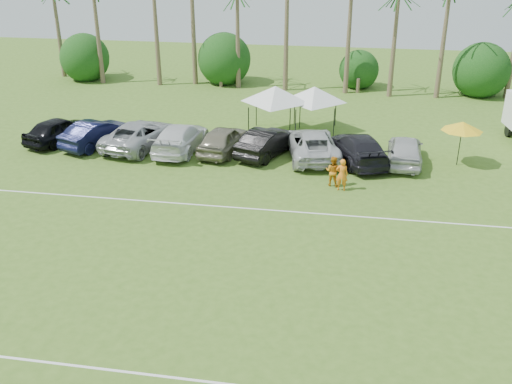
# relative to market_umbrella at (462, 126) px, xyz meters

# --- Properties ---
(field_lines) EXTENTS (80.00, 12.10, 0.01)m
(field_lines) POSITION_rel_market_umbrella_xyz_m (-11.84, -13.83, -2.36)
(field_lines) COLOR white
(field_lines) RESTS_ON ground
(palm_tree_8) EXTENTS (2.40, 2.40, 8.90)m
(palm_tree_8) POSITION_rel_market_umbrella_xyz_m (1.16, 16.17, 5.12)
(palm_tree_8) COLOR brown
(palm_tree_8) RESTS_ON ground
(bush_tree_0) EXTENTS (4.00, 4.00, 4.00)m
(bush_tree_0) POSITION_rel_market_umbrella_xyz_m (-30.84, 17.17, -0.56)
(bush_tree_0) COLOR brown
(bush_tree_0) RESTS_ON ground
(bush_tree_1) EXTENTS (4.00, 4.00, 4.00)m
(bush_tree_1) POSITION_rel_market_umbrella_xyz_m (-17.84, 17.17, -0.56)
(bush_tree_1) COLOR brown
(bush_tree_1) RESTS_ON ground
(bush_tree_2) EXTENTS (4.00, 4.00, 4.00)m
(bush_tree_2) POSITION_rel_market_umbrella_xyz_m (-5.84, 17.17, -0.56)
(bush_tree_2) COLOR brown
(bush_tree_2) RESTS_ON ground
(bush_tree_3) EXTENTS (4.00, 4.00, 4.00)m
(bush_tree_3) POSITION_rel_market_umbrella_xyz_m (4.16, 17.17, -0.56)
(bush_tree_3) COLOR brown
(bush_tree_3) RESTS_ON ground
(sideline_player_a) EXTENTS (0.66, 0.45, 1.75)m
(sideline_player_a) POSITION_rel_market_umbrella_xyz_m (-6.60, -4.80, -1.49)
(sideline_player_a) COLOR orange
(sideline_player_a) RESTS_ON ground
(sideline_player_b) EXTENTS (0.95, 0.84, 1.66)m
(sideline_player_b) POSITION_rel_market_umbrella_xyz_m (-7.09, -4.26, -1.53)
(sideline_player_b) COLOR orange
(sideline_player_b) RESTS_ON ground
(canopy_tent_left) EXTENTS (4.71, 4.71, 3.82)m
(canopy_tent_left) POSITION_rel_market_umbrella_xyz_m (-11.34, 3.99, 0.91)
(canopy_tent_left) COLOR black
(canopy_tent_left) RESTS_ON ground
(canopy_tent_right) EXTENTS (4.46, 4.46, 3.61)m
(canopy_tent_right) POSITION_rel_market_umbrella_xyz_m (-8.83, 5.02, 0.73)
(canopy_tent_right) COLOR black
(canopy_tent_right) RESTS_ON ground
(market_umbrella) EXTENTS (2.36, 2.36, 2.63)m
(market_umbrella) POSITION_rel_market_umbrella_xyz_m (0.00, 0.00, 0.00)
(market_umbrella) COLOR black
(market_umbrella) RESTS_ON ground
(parked_car_0) EXTENTS (3.53, 5.32, 1.68)m
(parked_car_0) POSITION_rel_market_umbrella_xyz_m (-24.86, -0.09, -1.52)
(parked_car_0) COLOR black
(parked_car_0) RESTS_ON ground
(parked_car_1) EXTENTS (3.53, 5.40, 1.68)m
(parked_car_1) POSITION_rel_market_umbrella_xyz_m (-22.14, -0.34, -1.52)
(parked_car_1) COLOR black
(parked_car_1) RESTS_ON ground
(parked_car_2) EXTENTS (3.86, 6.46, 1.68)m
(parked_car_2) POSITION_rel_market_umbrella_xyz_m (-19.41, -0.12, -1.52)
(parked_car_2) COLOR #A4A6A9
(parked_car_2) RESTS_ON ground
(parked_car_3) EXTENTS (2.60, 5.89, 1.68)m
(parked_car_3) POSITION_rel_market_umbrella_xyz_m (-16.69, -0.33, -1.52)
(parked_car_3) COLOR silver
(parked_car_3) RESTS_ON ground
(parked_car_4) EXTENTS (2.76, 5.20, 1.68)m
(parked_car_4) POSITION_rel_market_umbrella_xyz_m (-13.96, -0.20, -1.52)
(parked_car_4) COLOR gray
(parked_car_4) RESTS_ON ground
(parked_car_5) EXTENTS (3.53, 5.40, 1.68)m
(parked_car_5) POSITION_rel_market_umbrella_xyz_m (-11.23, -0.19, -1.52)
(parked_car_5) COLOR black
(parked_car_5) RESTS_ON ground
(parked_car_6) EXTENTS (4.04, 6.52, 1.68)m
(parked_car_6) POSITION_rel_market_umbrella_xyz_m (-8.51, -0.15, -1.52)
(parked_car_6) COLOR #BDBDBE
(parked_car_6) RESTS_ON ground
(parked_car_7) EXTENTS (4.14, 6.25, 1.68)m
(parked_car_7) POSITION_rel_market_umbrella_xyz_m (-5.78, -0.41, -1.52)
(parked_car_7) COLOR black
(parked_car_7) RESTS_ON ground
(parked_car_8) EXTENTS (2.33, 5.07, 1.68)m
(parked_car_8) POSITION_rel_market_umbrella_xyz_m (-3.06, -0.25, -1.52)
(parked_car_8) COLOR #BBBBBB
(parked_car_8) RESTS_ON ground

